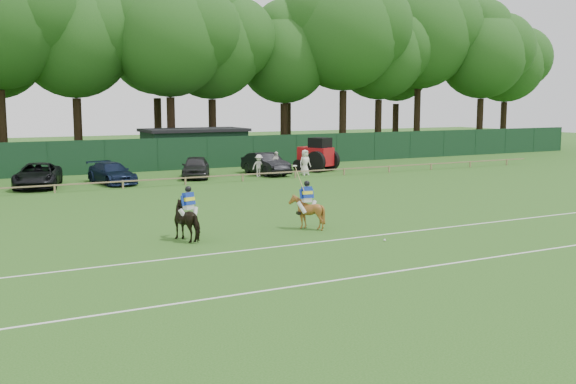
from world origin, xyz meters
TOP-DOWN VIEW (x-y plane):
  - ground at (0.00, 0.00)m, footprint 160.00×160.00m
  - horse_dark at (-4.54, 1.70)m, footprint 1.33×1.98m
  - horse_chestnut at (0.63, 1.55)m, footprint 1.29×1.42m
  - suv_black at (-7.50, 21.07)m, footprint 3.80×5.87m
  - sedan_navy at (-3.00, 20.78)m, footprint 2.67×4.99m
  - hatch_grey at (2.95, 21.36)m, footprint 3.40×4.83m
  - estate_black at (8.17, 20.98)m, footprint 1.97×4.86m
  - spectator_left at (7.13, 19.96)m, footprint 1.03×0.62m
  - spectator_mid at (8.58, 20.15)m, footprint 1.09×0.77m
  - spectator_right at (10.49, 19.29)m, footprint 0.93×0.64m
  - rider_dark at (-4.53, 1.69)m, footprint 0.92×0.52m
  - rider_chestnut at (0.62, 1.54)m, footprint 0.94×0.62m
  - polo_ball at (2.04, -2.06)m, footprint 0.09×0.09m
  - pitch_lines at (0.00, -3.50)m, footprint 60.00×5.10m
  - pitch_rail at (0.00, 18.00)m, footprint 62.10×0.10m
  - perimeter_fence at (0.00, 27.00)m, footprint 92.08×0.08m
  - utility_shed at (6.00, 30.00)m, footprint 8.40×4.40m
  - tree_row at (2.00, 35.00)m, footprint 96.00×12.00m
  - tractor at (12.71, 21.35)m, footprint 3.01×3.56m

SIDE VIEW (x-z plane):
  - ground at x=0.00m, z-range 0.00..0.00m
  - tree_row at x=2.00m, z-range -10.50..10.50m
  - pitch_lines at x=0.00m, z-range 0.00..0.01m
  - polo_ball at x=2.04m, z-range 0.00..0.09m
  - pitch_rail at x=0.00m, z-range 0.20..0.70m
  - sedan_navy at x=-3.00m, z-range 0.00..1.37m
  - horse_chestnut at x=0.63m, z-range 0.00..1.45m
  - suv_black at x=-7.50m, z-range 0.00..1.50m
  - hatch_grey at x=2.95m, z-range 0.00..1.53m
  - horse_dark at x=-4.54m, z-range 0.00..1.53m
  - spectator_left at x=7.13m, z-range 0.00..1.57m
  - estate_black at x=8.17m, z-range 0.00..1.57m
  - spectator_mid at x=8.58m, z-range 0.00..1.71m
  - spectator_right at x=10.49m, z-range 0.00..1.83m
  - tractor at x=12.71m, z-range -0.07..2.47m
  - perimeter_fence at x=0.00m, z-range 0.00..2.50m
  - rider_chestnut at x=0.62m, z-range 0.38..2.43m
  - rider_dark at x=-4.53m, z-range 0.76..2.17m
  - utility_shed at x=6.00m, z-range 0.02..3.06m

